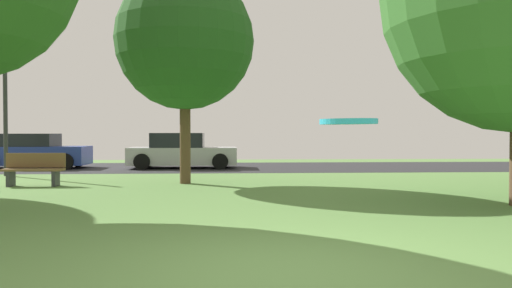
% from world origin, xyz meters
% --- Properties ---
extents(ground_plane, '(44.00, 44.00, 0.00)m').
position_xyz_m(ground_plane, '(0.00, 0.00, 0.00)').
color(ground_plane, '#5B8442').
extents(road_strip, '(44.00, 6.40, 0.01)m').
position_xyz_m(road_strip, '(0.00, 16.00, 0.00)').
color(road_strip, '#28282B').
rests_on(road_strip, ground_plane).
extents(oak_tree_center, '(3.97, 3.97, 6.09)m').
position_xyz_m(oak_tree_center, '(-1.83, 9.29, 4.09)').
color(oak_tree_center, brown).
rests_on(oak_tree_center, ground_plane).
extents(frisbee_disc, '(0.34, 0.34, 0.03)m').
position_xyz_m(frisbee_disc, '(-0.04, -2.89, 1.52)').
color(frisbee_disc, '#2DB2E0').
extents(parked_car_blue, '(4.11, 1.93, 1.42)m').
position_xyz_m(parked_car_blue, '(-8.50, 15.82, 0.65)').
color(parked_car_blue, '#233893').
rests_on(parked_car_blue, ground_plane).
extents(parked_car_silver, '(4.38, 2.11, 1.45)m').
position_xyz_m(parked_car_silver, '(-2.50, 15.60, 0.66)').
color(parked_car_silver, '#B7B7BC').
rests_on(parked_car_silver, ground_plane).
extents(park_bench, '(1.60, 0.45, 0.90)m').
position_xyz_m(park_bench, '(-5.91, 8.82, 0.46)').
color(park_bench, brown).
rests_on(park_bench, ground_plane).
extents(street_lamp_post, '(0.14, 0.14, 4.50)m').
position_xyz_m(street_lamp_post, '(-8.12, 12.20, 2.25)').
color(street_lamp_post, '#2D2D33').
rests_on(street_lamp_post, ground_plane).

